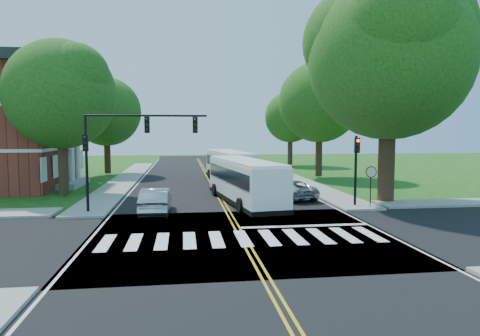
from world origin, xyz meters
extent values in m
plane|color=#124711|center=(0.00, 0.00, 0.00)|extent=(140.00, 140.00, 0.00)
cube|color=black|center=(0.00, 18.00, 0.01)|extent=(14.00, 96.00, 0.01)
cube|color=black|center=(0.00, 0.00, 0.01)|extent=(60.00, 12.00, 0.01)
cube|color=gold|center=(0.00, 22.00, 0.01)|extent=(0.36, 70.00, 0.01)
cube|color=silver|center=(-6.80, 22.00, 0.01)|extent=(0.12, 70.00, 0.01)
cube|color=silver|center=(6.80, 22.00, 0.01)|extent=(0.12, 70.00, 0.01)
cube|color=silver|center=(0.00, -0.50, 0.02)|extent=(12.60, 3.00, 0.01)
cube|color=silver|center=(3.50, 1.60, 0.02)|extent=(6.60, 0.40, 0.01)
cube|color=gray|center=(-8.30, 25.00, 0.07)|extent=(2.60, 40.00, 0.15)
cube|color=gray|center=(8.30, 25.00, 0.07)|extent=(2.60, 40.00, 0.15)
cylinder|color=#321C14|center=(11.00, 8.00, 3.15)|extent=(1.10, 1.10, 6.00)
sphere|color=#3B7A24|center=(11.00, 8.00, 9.66)|extent=(10.80, 10.80, 10.80)
cylinder|color=#321C14|center=(-11.50, 14.00, 2.55)|extent=(0.70, 0.70, 4.80)
sphere|color=#3B7A24|center=(-11.50, 14.00, 7.55)|extent=(8.00, 8.00, 8.00)
cylinder|color=#321C14|center=(-11.00, 30.00, 2.35)|extent=(0.70, 0.70, 4.40)
sphere|color=#3B7A24|center=(-11.00, 30.00, 7.02)|extent=(7.60, 7.60, 7.60)
cylinder|color=#321C14|center=(11.50, 24.00, 2.65)|extent=(0.70, 0.70, 5.00)
sphere|color=#3B7A24|center=(11.50, 24.00, 7.88)|extent=(8.40, 8.40, 8.40)
cylinder|color=#321C14|center=(12.50, 40.00, 2.35)|extent=(0.70, 0.70, 4.40)
sphere|color=#3B7A24|center=(12.50, 40.00, 6.89)|extent=(7.20, 7.20, 7.20)
cube|color=silver|center=(-12.40, 20.00, 4.40)|extent=(1.40, 6.00, 0.45)
cube|color=gray|center=(-12.40, 20.00, 0.25)|extent=(1.80, 6.00, 0.50)
cylinder|color=silver|center=(-12.40, 17.80, 2.10)|extent=(0.50, 0.50, 4.20)
cylinder|color=silver|center=(-12.40, 20.00, 2.10)|extent=(0.50, 0.50, 4.20)
cylinder|color=silver|center=(-12.40, 22.20, 2.10)|extent=(0.50, 0.50, 4.20)
cylinder|color=black|center=(-8.20, 6.50, 2.45)|extent=(0.16, 0.16, 4.60)
cube|color=black|center=(-8.20, 6.35, 4.15)|extent=(0.30, 0.22, 0.95)
sphere|color=black|center=(-8.20, 6.21, 4.45)|extent=(0.18, 0.18, 0.18)
cylinder|color=black|center=(-4.70, 6.50, 5.75)|extent=(7.00, 0.12, 0.12)
cube|color=black|center=(-4.70, 6.35, 5.20)|extent=(0.30, 0.22, 0.95)
cube|color=black|center=(-1.90, 6.35, 5.20)|extent=(0.30, 0.22, 0.95)
cylinder|color=black|center=(8.20, 6.50, 2.35)|extent=(0.16, 0.16, 4.40)
cube|color=black|center=(8.20, 6.35, 3.95)|extent=(0.30, 0.22, 0.95)
sphere|color=#FF0A05|center=(8.20, 6.21, 4.25)|extent=(0.18, 0.18, 0.18)
cylinder|color=black|center=(9.00, 6.00, 1.25)|extent=(0.06, 0.06, 2.20)
cylinder|color=#A50A07|center=(9.00, 5.97, 2.30)|extent=(0.76, 0.04, 0.76)
cube|color=white|center=(1.43, 9.01, 1.48)|extent=(3.94, 11.38, 2.60)
cube|color=black|center=(1.43, 9.01, 1.95)|extent=(3.90, 10.62, 0.90)
cube|color=black|center=(0.65, 14.59, 1.81)|extent=(2.31, 0.42, 1.51)
cube|color=orange|center=(0.65, 14.59, 2.66)|extent=(1.61, 0.32, 0.30)
cube|color=black|center=(1.43, 9.01, 0.32)|extent=(4.00, 11.49, 0.28)
cube|color=white|center=(1.43, 9.01, 2.83)|extent=(3.84, 11.04, 0.21)
cylinder|color=black|center=(2.14, 12.83, 0.47)|extent=(0.43, 0.94, 0.91)
cylinder|color=black|center=(-0.29, 12.49, 0.47)|extent=(0.43, 0.94, 0.91)
cylinder|color=black|center=(3.12, 5.81, 0.47)|extent=(0.43, 0.94, 0.91)
cylinder|color=black|center=(0.69, 5.47, 0.47)|extent=(0.43, 0.94, 0.91)
cube|color=white|center=(1.75, 21.25, 1.48)|extent=(3.77, 11.41, 2.61)
cube|color=black|center=(1.75, 21.25, 1.96)|extent=(3.74, 10.64, 0.90)
cube|color=black|center=(1.06, 26.86, 1.82)|extent=(2.32, 0.38, 1.52)
cube|color=orange|center=(1.06, 26.86, 2.67)|extent=(1.61, 0.30, 0.30)
cube|color=black|center=(1.75, 21.25, 0.33)|extent=(3.83, 11.52, 0.28)
cube|color=white|center=(1.75, 21.25, 2.84)|extent=(3.68, 11.07, 0.21)
cylinder|color=black|center=(2.52, 25.08, 0.47)|extent=(0.41, 0.94, 0.91)
cylinder|color=black|center=(0.07, 24.78, 0.47)|extent=(0.41, 0.94, 0.91)
cylinder|color=black|center=(3.39, 18.01, 0.47)|extent=(0.41, 0.94, 0.91)
cylinder|color=black|center=(0.94, 17.71, 0.47)|extent=(0.41, 0.94, 0.91)
imported|color=#AAACB2|center=(-4.25, 5.95, 0.77)|extent=(1.71, 4.65, 1.52)
imported|color=#B7B9BE|center=(4.99, 10.34, 0.68)|extent=(3.26, 5.16, 1.33)
imported|color=black|center=(5.06, 19.39, 0.70)|extent=(2.62, 5.01, 1.38)
camera|label=1|loc=(-2.65, -19.23, 4.81)|focal=32.00mm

